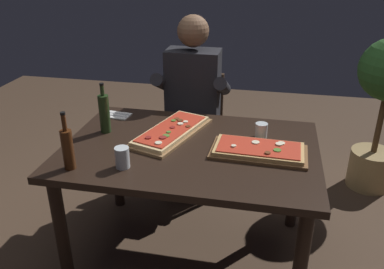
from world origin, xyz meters
The scene contains 11 objects.
ground_plane centered at (0.00, 0.00, 0.00)m, with size 6.40×6.40×0.00m, color #4C3828.
dining_table centered at (0.00, 0.00, 0.64)m, with size 1.40×0.96×0.74m.
pizza_rectangular_front centered at (0.38, -0.01, 0.76)m, with size 0.52×0.28×0.05m.
pizza_rectangular_left centered at (-0.14, 0.13, 0.76)m, with size 0.41×0.63×0.05m.
wine_bottle_dark centered at (-0.54, -0.35, 0.85)m, with size 0.06×0.06×0.30m.
oil_bottle_amber centered at (-0.53, 0.09, 0.86)m, with size 0.06×0.06×0.30m.
tumbler_near_camera centered at (-0.28, -0.29, 0.79)m, with size 0.07×0.07×0.11m.
tumbler_far_side centered at (0.38, 0.20, 0.78)m, with size 0.07×0.07×0.09m.
napkin_cutlery_set centered at (-0.56, 0.34, 0.74)m, with size 0.19×0.13×0.01m.
diner_chair centered at (-0.14, 0.86, 0.49)m, with size 0.44×0.44×0.87m.
seated_diner centered at (-0.14, 0.74, 0.74)m, with size 0.53×0.41×1.33m.
Camera 1 is at (0.41, -1.95, 1.75)m, focal length 37.70 mm.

